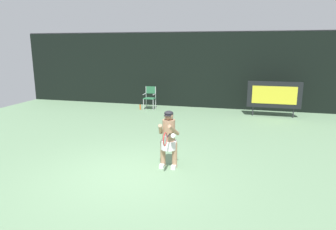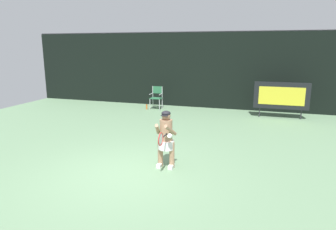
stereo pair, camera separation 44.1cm
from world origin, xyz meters
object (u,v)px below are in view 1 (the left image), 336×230
object	(u,v)px
scoreboard	(274,95)
water_bottle	(140,107)
tennis_racket	(165,139)
umpire_chair	(150,96)
tennis_player	(169,137)

from	to	relation	value
scoreboard	water_bottle	bearing A→B (deg)	-179.82
water_bottle	tennis_racket	xyz separation A→B (m)	(3.16, -7.10, 0.80)
umpire_chair	tennis_racket	size ratio (longest dim) A/B	1.79
water_bottle	tennis_player	xyz separation A→B (m)	(3.08, -6.48, 0.65)
umpire_chair	water_bottle	size ratio (longest dim) A/B	4.08
water_bottle	tennis_racket	size ratio (longest dim) A/B	0.44
umpire_chair	water_bottle	xyz separation A→B (m)	(-0.42, -0.22, -0.50)
tennis_racket	scoreboard	bearing A→B (deg)	78.02
scoreboard	water_bottle	size ratio (longest dim) A/B	8.30
scoreboard	water_bottle	xyz separation A→B (m)	(-6.01, -0.02, -0.82)
umpire_chair	tennis_player	bearing A→B (deg)	-68.42
tennis_player	tennis_racket	distance (m)	0.65
water_bottle	tennis_racket	distance (m)	7.82
scoreboard	tennis_racket	size ratio (longest dim) A/B	3.65
scoreboard	water_bottle	world-z (taller)	scoreboard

